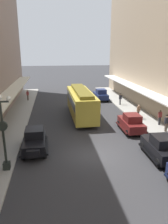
# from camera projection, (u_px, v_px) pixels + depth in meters

# --- Properties ---
(ground_plane) EXTENTS (200.00, 200.00, 0.00)m
(ground_plane) POSITION_uv_depth(u_px,v_px,m) (95.00, 155.00, 17.02)
(ground_plane) COLOR #2D2D30
(parked_car_0) EXTENTS (2.23, 4.29, 1.84)m
(parked_car_0) POSITION_uv_depth(u_px,v_px,m) (101.00, 94.00, 35.27)
(parked_car_0) COLOR #19234C
(parked_car_0) RESTS_ON ground
(parked_car_1) EXTENTS (2.20, 4.28, 1.84)m
(parked_car_1) POSITION_uv_depth(u_px,v_px,m) (35.00, 140.00, 17.52)
(parked_car_1) COLOR black
(parked_car_1) RESTS_ON ground
(parked_car_3) EXTENTS (2.23, 4.29, 1.84)m
(parked_car_3) POSITION_uv_depth(u_px,v_px,m) (161.00, 147.00, 16.29)
(parked_car_3) COLOR black
(parked_car_3) RESTS_ON ground
(parked_car_4) EXTENTS (2.17, 4.27, 1.84)m
(parked_car_4) POSITION_uv_depth(u_px,v_px,m) (131.00, 122.00, 21.69)
(parked_car_4) COLOR #591919
(parked_car_4) RESTS_ON ground
(streetcar) EXTENTS (2.64, 9.63, 3.46)m
(streetcar) POSITION_uv_depth(u_px,v_px,m) (81.00, 102.00, 26.05)
(streetcar) COLOR gold
(streetcar) RESTS_ON ground
(lamp_post_with_clock) EXTENTS (1.42, 0.44, 5.16)m
(lamp_post_with_clock) POSITION_uv_depth(u_px,v_px,m) (3.00, 130.00, 13.95)
(lamp_post_with_clock) COLOR black
(lamp_post_with_clock) RESTS_ON sidewalk_left
(fire_hydrant) EXTENTS (0.24, 0.24, 0.82)m
(fire_hydrant) POSITION_uv_depth(u_px,v_px,m) (164.00, 138.00, 18.85)
(fire_hydrant) COLOR #B21E19
(fire_hydrant) RESTS_ON sidewalk_right
(pedestrian_0) EXTENTS (0.36, 0.24, 1.64)m
(pedestrian_0) POSITION_uv_depth(u_px,v_px,m) (160.00, 117.00, 23.18)
(pedestrian_0) COLOR #2D2D33
(pedestrian_0) RESTS_ON sidewalk_right
(pedestrian_1) EXTENTS (0.36, 0.24, 1.64)m
(pedestrian_1) POSITION_uv_depth(u_px,v_px,m) (28.00, 95.00, 34.49)
(pedestrian_1) COLOR #4C4238
(pedestrian_1) RESTS_ON sidewalk_left
(pedestrian_2) EXTENTS (0.36, 0.24, 1.64)m
(pedestrian_2) POSITION_uv_depth(u_px,v_px,m) (138.00, 112.00, 25.33)
(pedestrian_2) COLOR #4C4238
(pedestrian_2) RESTS_ON sidewalk_right
(pedestrian_3) EXTENTS (0.36, 0.28, 1.67)m
(pedestrian_3) POSITION_uv_depth(u_px,v_px,m) (120.00, 99.00, 31.72)
(pedestrian_3) COLOR slate
(pedestrian_3) RESTS_ON sidewalk_right
(pedestrian_4) EXTENTS (0.36, 0.28, 1.67)m
(pedestrian_4) POSITION_uv_depth(u_px,v_px,m) (166.00, 123.00, 21.29)
(pedestrian_4) COLOR #4C4238
(pedestrian_4) RESTS_ON sidewalk_right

